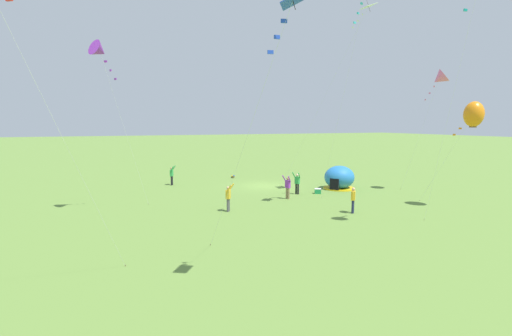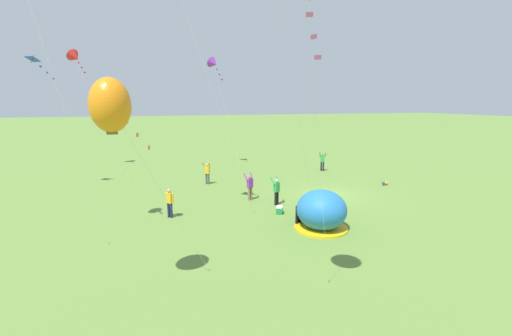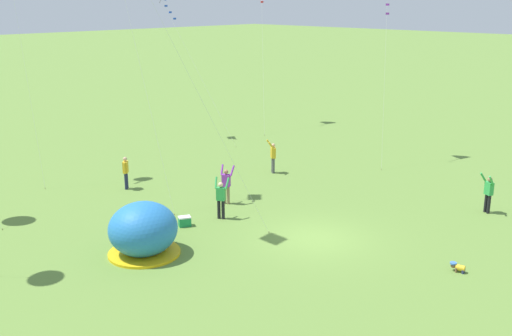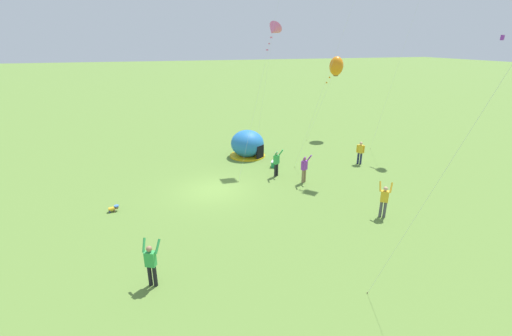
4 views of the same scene
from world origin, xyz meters
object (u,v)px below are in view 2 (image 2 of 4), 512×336
Objects in this scene: person_flying_kite at (322,161)px; kite_purple at (214,63)px; kite_orange at (110,106)px; kite_red at (75,57)px; cooler_box at (279,210)px; person_far_back at (170,202)px; person_strolling at (250,186)px; person_watching_sky at (276,190)px; kite_blue at (39,65)px; toddler_crawling at (385,183)px; popup_tent at (321,211)px; person_arms_raised at (207,172)px.

kite_purple is (5.42, 9.43, 9.33)m from person_flying_kite.
kite_red reaches higher than kite_orange.
person_far_back reaches higher than cooler_box.
kite_orange is (-10.08, 7.49, 5.51)m from person_strolling.
kite_purple reaches higher than person_flying_kite.
person_flying_kite is at bearing -42.25° from person_watching_sky.
cooler_box is at bearing 141.14° from person_flying_kite.
person_strolling is 0.19× the size of kite_blue.
kite_red is at bearing 70.14° from person_flying_kite.
person_strolling is at bearing -36.63° from kite_orange.
toddler_crawling is 10.51m from person_watching_sky.
person_far_back is 17.86m from person_flying_kite.
person_far_back is at bearing -138.52° from kite_blue.
kite_blue reaches higher than cooler_box.
person_strolling is 17.35m from kite_blue.
person_flying_kite is at bearing -44.15° from kite_orange.
kite_blue is (13.42, 15.59, 8.17)m from popup_tent.
toddler_crawling is 0.32× the size of person_far_back.
popup_tent is at bearing 126.49° from toddler_crawling.
person_far_back is 6.80m from person_watching_sky.
kite_purple is at bearing -0.83° from person_strolling.
cooler_box is 0.06× the size of kite_purple.
kite_purple is at bearing 5.49° from popup_tent.
person_flying_kite reaches higher than person_far_back.
kite_purple reaches higher than kite_blue.
person_arms_raised is 0.19× the size of kite_blue.
kite_purple is (14.54, 1.14, 9.33)m from person_watching_sky.
person_strolling is at bearing -117.71° from kite_blue.
person_flying_kite is at bearing -109.86° from kite_red.
toddler_crawling is at bearing -80.73° from person_far_back.
kite_red is 1.05× the size of kite_purple.
kite_purple is 14.98m from kite_blue.
person_arms_raised is at bearing -133.66° from kite_red.
person_far_back is at bearing -14.24° from kite_orange.
person_watching_sky is 13.43m from kite_orange.
kite_blue is (10.43, 14.42, 8.95)m from cooler_box.
kite_red reaches higher than person_strolling.
person_arms_raised is at bearing -19.50° from kite_orange.
kite_purple is at bearing 42.87° from toddler_crawling.
person_flying_kite is 25.17m from kite_orange.
kite_purple is at bearing -101.47° from kite_red.
toddler_crawling is 0.08× the size of kite_orange.
person_watching_sky and person_arms_raised have the same top height.
person_far_back is 8.29m from person_arms_raised.
cooler_box is at bearing -162.06° from person_arms_raised.
popup_tent is 1.49× the size of person_strolling.
kite_blue is at bearing 173.07° from kite_red.
kite_red reaches higher than toddler_crawling.
toddler_crawling is 0.29× the size of person_strolling.
person_strolling is at bearing 14.61° from cooler_box.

